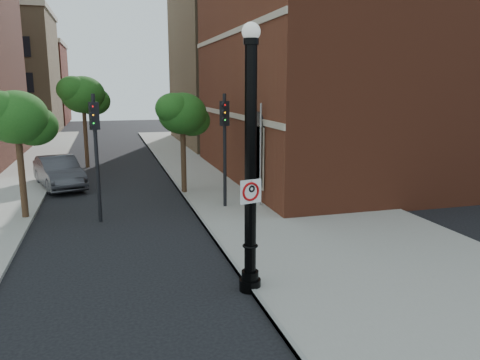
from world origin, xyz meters
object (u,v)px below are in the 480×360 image
object	(u,v)px
traffic_signal_left	(95,137)
parked_car	(59,172)
lamppost	(250,174)
traffic_signal_right	(225,132)
no_parking_sign	(251,191)

from	to	relation	value
traffic_signal_left	parked_car	bearing A→B (deg)	86.16
lamppost	traffic_signal_left	bearing A→B (deg)	116.57
traffic_signal_left	traffic_signal_right	distance (m)	4.94
parked_car	traffic_signal_right	size ratio (longest dim) A/B	1.01
lamppost	traffic_signal_right	xyz separation A→B (m)	(1.31, 7.71, 0.20)
no_parking_sign	parked_car	xyz separation A→B (m)	(-5.54, 14.05, -1.77)
no_parking_sign	traffic_signal_left	distance (m)	8.21
parked_car	no_parking_sign	bearing A→B (deg)	-85.23
traffic_signal_left	traffic_signal_right	xyz separation A→B (m)	(4.91, 0.50, -0.02)
parked_car	traffic_signal_right	bearing A→B (deg)	-58.66
no_parking_sign	lamppost	bearing A→B (deg)	61.43
traffic_signal_left	lamppost	bearing A→B (deg)	-83.70
traffic_signal_right	no_parking_sign	bearing A→B (deg)	-122.59
no_parking_sign	parked_car	distance (m)	15.21
no_parking_sign	parked_car	size ratio (longest dim) A/B	0.12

